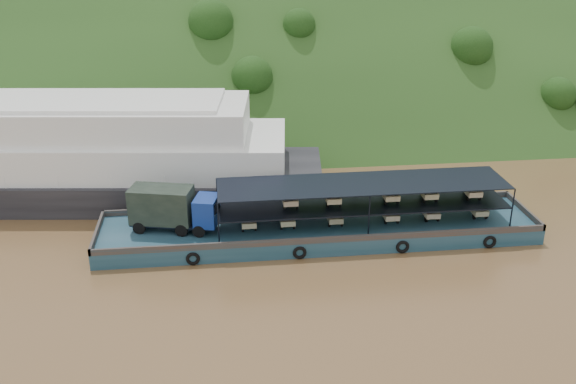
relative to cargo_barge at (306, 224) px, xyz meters
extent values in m
plane|color=brown|center=(0.77, -0.99, -1.15)|extent=(160.00, 160.00, 0.00)
cube|color=#1E3914|center=(0.77, 35.01, -1.15)|extent=(140.00, 39.60, 39.60)
cube|color=#143A49|center=(0.99, -0.02, -0.55)|extent=(35.00, 7.00, 1.20)
cube|color=#592D19|center=(0.99, 3.38, 0.30)|extent=(35.00, 0.20, 0.50)
cube|color=#592D19|center=(0.99, -3.42, 0.30)|extent=(35.00, 0.20, 0.50)
cube|color=#592D19|center=(18.39, -0.02, 0.30)|extent=(0.20, 7.00, 0.50)
cube|color=#592D19|center=(-16.41, -0.02, 0.30)|extent=(0.20, 7.00, 0.50)
torus|color=black|center=(-9.01, -3.57, -0.60)|extent=(1.06, 0.26, 1.06)
torus|color=black|center=(-1.01, -3.57, -0.60)|extent=(1.06, 0.26, 1.06)
torus|color=black|center=(6.99, -3.57, -0.60)|extent=(1.06, 0.26, 1.06)
torus|color=black|center=(13.99, -3.57, -0.60)|extent=(1.06, 0.26, 1.06)
cylinder|color=black|center=(-13.14, -0.15, 0.54)|extent=(1.05, 0.58, 0.99)
cylinder|color=black|center=(-12.63, 1.87, 0.54)|extent=(1.05, 0.58, 0.99)
cylinder|color=black|center=(-9.86, -0.96, 0.54)|extent=(1.05, 0.58, 0.99)
cylinder|color=black|center=(-9.36, 1.06, 0.54)|extent=(1.05, 0.58, 0.99)
cylinder|color=black|center=(-8.51, -1.30, 0.54)|extent=(1.05, 0.58, 0.99)
cylinder|color=black|center=(-8.01, 0.72, 0.54)|extent=(1.05, 0.58, 0.99)
cube|color=black|center=(-10.38, 0.24, 0.69)|extent=(7.08, 3.75, 0.20)
cube|color=navy|center=(-7.88, -0.38, 1.83)|extent=(2.21, 2.72, 2.18)
cube|color=black|center=(-7.06, -0.59, 2.23)|extent=(0.54, 1.94, 0.89)
cube|color=black|center=(-11.34, 0.48, 2.13)|extent=(5.20, 3.46, 2.78)
cube|color=black|center=(4.49, -0.02, 1.71)|extent=(23.00, 5.00, 0.12)
cube|color=black|center=(4.49, -0.02, 3.35)|extent=(23.00, 5.00, 0.08)
cylinder|color=black|center=(-7.01, -2.52, 1.70)|extent=(0.12, 0.12, 3.30)
cylinder|color=black|center=(-7.01, 2.48, 1.70)|extent=(0.12, 0.12, 3.30)
cylinder|color=black|center=(4.49, -2.52, 1.70)|extent=(0.12, 0.12, 3.30)
cylinder|color=black|center=(4.49, 2.48, 1.70)|extent=(0.12, 0.12, 3.30)
cylinder|color=black|center=(15.99, -2.52, 1.70)|extent=(0.12, 0.12, 3.30)
cylinder|color=black|center=(15.99, 2.48, 1.70)|extent=(0.12, 0.12, 3.30)
cylinder|color=black|center=(-4.63, 1.03, 0.31)|extent=(0.12, 0.52, 0.52)
cylinder|color=black|center=(-5.13, -0.77, 0.31)|extent=(0.14, 0.52, 0.52)
cylinder|color=black|center=(-4.13, -0.77, 0.31)|extent=(0.14, 0.52, 0.52)
cube|color=beige|center=(-4.63, -0.42, 0.65)|extent=(1.15, 1.50, 0.44)
cube|color=#B30B1A|center=(-4.63, 0.73, 0.83)|extent=(0.55, 0.80, 0.80)
cube|color=#B30B1A|center=(-4.63, 0.53, 1.33)|extent=(0.50, 0.10, 0.10)
cylinder|color=black|center=(-1.58, 1.03, 0.31)|extent=(0.12, 0.52, 0.52)
cylinder|color=black|center=(-2.08, -0.77, 0.31)|extent=(0.14, 0.52, 0.52)
cylinder|color=black|center=(-1.08, -0.77, 0.31)|extent=(0.14, 0.52, 0.52)
cube|color=beige|center=(-1.58, -0.42, 0.65)|extent=(1.15, 1.50, 0.44)
cube|color=red|center=(-1.58, 0.73, 0.83)|extent=(0.55, 0.80, 0.80)
cube|color=red|center=(-1.58, 0.53, 1.33)|extent=(0.50, 0.10, 0.10)
cylinder|color=black|center=(2.24, 1.03, 0.31)|extent=(0.12, 0.52, 0.52)
cylinder|color=black|center=(1.74, -0.77, 0.31)|extent=(0.14, 0.52, 0.52)
cylinder|color=black|center=(2.74, -0.77, 0.31)|extent=(0.14, 0.52, 0.52)
cube|color=#BEB586|center=(2.24, -0.42, 0.65)|extent=(1.15, 1.50, 0.44)
cube|color=#AD1A0B|center=(2.24, 0.73, 0.83)|extent=(0.55, 0.80, 0.80)
cube|color=#AD1A0B|center=(2.24, 0.53, 1.33)|extent=(0.50, 0.10, 0.10)
cylinder|color=black|center=(6.82, 1.03, 0.31)|extent=(0.12, 0.52, 0.52)
cylinder|color=black|center=(6.32, -0.77, 0.31)|extent=(0.14, 0.52, 0.52)
cylinder|color=black|center=(7.32, -0.77, 0.31)|extent=(0.14, 0.52, 0.52)
cube|color=beige|center=(6.82, -0.42, 0.65)|extent=(1.15, 1.50, 0.44)
cube|color=red|center=(6.82, 0.73, 0.83)|extent=(0.55, 0.80, 0.80)
cube|color=red|center=(6.82, 0.53, 1.33)|extent=(0.50, 0.10, 0.10)
cylinder|color=black|center=(10.18, 1.03, 0.31)|extent=(0.12, 0.52, 0.52)
cylinder|color=black|center=(9.68, -0.77, 0.31)|extent=(0.14, 0.52, 0.52)
cylinder|color=black|center=(10.68, -0.77, 0.31)|extent=(0.14, 0.52, 0.52)
cube|color=beige|center=(10.18, -0.42, 0.65)|extent=(1.15, 1.50, 0.44)
cube|color=#AD1A0B|center=(10.18, 0.73, 0.83)|extent=(0.55, 0.80, 0.80)
cube|color=#AD1A0B|center=(10.18, 0.53, 1.33)|extent=(0.50, 0.10, 0.10)
cylinder|color=black|center=(14.23, 1.03, 0.31)|extent=(0.12, 0.52, 0.52)
cylinder|color=black|center=(13.73, -0.77, 0.31)|extent=(0.14, 0.52, 0.52)
cylinder|color=black|center=(14.73, -0.77, 0.31)|extent=(0.14, 0.52, 0.52)
cube|color=beige|center=(14.23, -0.42, 0.65)|extent=(1.15, 1.50, 0.44)
cube|color=red|center=(14.23, 0.73, 0.83)|extent=(0.55, 0.80, 0.80)
cube|color=red|center=(14.23, 0.53, 1.33)|extent=(0.50, 0.10, 0.10)
cylinder|color=black|center=(-1.36, 1.03, 2.03)|extent=(0.12, 0.52, 0.52)
cylinder|color=black|center=(-1.86, -0.77, 2.03)|extent=(0.14, 0.52, 0.52)
cylinder|color=black|center=(-0.86, -0.77, 2.03)|extent=(0.14, 0.52, 0.52)
cube|color=beige|center=(-1.36, -0.42, 2.37)|extent=(1.15, 1.50, 0.44)
cube|color=navy|center=(-1.36, 0.73, 2.55)|extent=(0.55, 0.80, 0.80)
cube|color=navy|center=(-1.36, 0.53, 3.05)|extent=(0.50, 0.10, 0.10)
cylinder|color=black|center=(2.05, 1.03, 2.03)|extent=(0.12, 0.52, 0.52)
cylinder|color=black|center=(1.55, -0.77, 2.03)|extent=(0.14, 0.52, 0.52)
cylinder|color=black|center=(2.55, -0.77, 2.03)|extent=(0.14, 0.52, 0.52)
cube|color=beige|center=(2.05, -0.42, 2.37)|extent=(1.15, 1.50, 0.44)
cube|color=#BB100C|center=(2.05, 0.73, 2.55)|extent=(0.55, 0.80, 0.80)
cube|color=#BB100C|center=(2.05, 0.53, 3.05)|extent=(0.50, 0.10, 0.10)
cylinder|color=black|center=(6.72, 1.03, 2.03)|extent=(0.12, 0.52, 0.52)
cylinder|color=black|center=(6.22, -0.77, 2.03)|extent=(0.14, 0.52, 0.52)
cylinder|color=black|center=(7.22, -0.77, 2.03)|extent=(0.14, 0.52, 0.52)
cube|color=beige|center=(6.72, -0.42, 2.37)|extent=(1.15, 1.50, 0.44)
cube|color=beige|center=(6.72, 0.73, 2.55)|extent=(0.55, 0.80, 0.80)
cube|color=beige|center=(6.72, 0.53, 3.05)|extent=(0.50, 0.10, 0.10)
cylinder|color=black|center=(9.87, 1.03, 2.03)|extent=(0.12, 0.52, 0.52)
cylinder|color=black|center=(9.37, -0.77, 2.03)|extent=(0.14, 0.52, 0.52)
cylinder|color=black|center=(10.37, -0.77, 2.03)|extent=(0.14, 0.52, 0.52)
cube|color=beige|center=(9.87, -0.42, 2.37)|extent=(1.15, 1.50, 0.44)
cube|color=red|center=(9.87, 0.73, 2.55)|extent=(0.55, 0.80, 0.80)
cube|color=red|center=(9.87, 0.53, 3.05)|extent=(0.50, 0.10, 0.10)
cylinder|color=black|center=(13.50, 1.03, 2.03)|extent=(0.12, 0.52, 0.52)
cylinder|color=black|center=(13.00, -0.77, 2.03)|extent=(0.14, 0.52, 0.52)
cylinder|color=black|center=(14.00, -0.77, 2.03)|extent=(0.14, 0.52, 0.52)
cube|color=beige|center=(13.50, -0.42, 2.37)|extent=(1.15, 1.50, 0.44)
cube|color=#C2BA89|center=(13.50, 0.73, 2.55)|extent=(0.55, 0.80, 0.80)
cube|color=#C2BA89|center=(13.50, 0.53, 3.05)|extent=(0.50, 0.10, 0.10)
cube|color=black|center=(-19.77, 11.34, 0.20)|extent=(46.16, 16.49, 2.71)
cube|color=white|center=(-19.77, 11.34, 3.14)|extent=(39.30, 14.57, 3.16)
cube|color=white|center=(-19.77, 11.34, 6.18)|extent=(32.44, 12.66, 2.93)
cube|color=white|center=(-19.77, 11.34, 7.82)|extent=(27.83, 11.01, 0.34)
camera|label=1|loc=(-6.93, -45.95, 22.53)|focal=40.00mm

